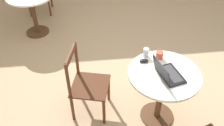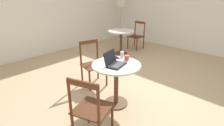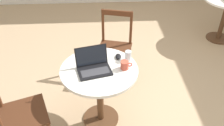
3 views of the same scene
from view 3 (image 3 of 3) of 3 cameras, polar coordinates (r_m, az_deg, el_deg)
The scene contains 8 objects.
ground_plane at distance 3.16m, azimuth 10.57°, elevation -9.49°, with size 16.00×16.00×0.00m, color tan.
cafe_table_near at distance 2.57m, azimuth -2.87°, elevation -4.20°, with size 0.78×0.78×0.73m.
chair_near_back at distance 3.33m, azimuth 0.64°, elevation 3.68°, with size 0.52×0.52×0.90m.
chair_near_left at distance 2.58m, azimuth -20.60°, elevation -10.92°, with size 0.55×0.55×0.90m.
laptop at distance 2.43m, azimuth -4.23°, elevation -0.73°, with size 0.37×0.32×0.21m.
mouse at distance 2.61m, azimuth 1.44°, elevation 1.50°, with size 0.06×0.10×0.03m.
mug at distance 2.45m, azimuth 2.95°, elevation -0.48°, with size 0.12×0.08×0.08m.
drinking_glass at distance 2.57m, azimuth 3.72°, elevation 1.69°, with size 0.06×0.06×0.10m.
Camera 3 is at (-0.69, -2.11, 2.25)m, focal length 40.00 mm.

